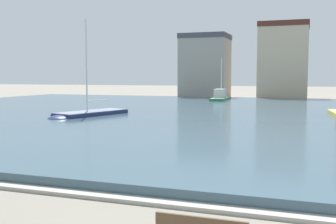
{
  "coord_description": "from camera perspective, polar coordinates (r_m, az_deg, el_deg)",
  "views": [
    {
      "loc": [
        4.24,
        -2.08,
        3.55
      ],
      "look_at": [
        -0.81,
        12.49,
        2.2
      ],
      "focal_mm": 43.4,
      "sensor_mm": 36.0,
      "label": 1
    }
  ],
  "objects": [
    {
      "name": "sailboat_green",
      "position": [
        55.71,
        7.45,
        1.93
      ],
      "size": [
        2.25,
        7.97,
        6.02
      ],
      "color": "#236B42",
      "rests_on": "ground"
    },
    {
      "name": "quay_edge_coping",
      "position": [
        11.68,
        -3.13,
        -12.38
      ],
      "size": [
        78.84,
        0.5,
        0.12
      ],
      "primitive_type": "cube",
      "color": "#ADA89E",
      "rests_on": "ground"
    },
    {
      "name": "harbor_water",
      "position": [
        36.54,
        12.39,
        -0.36
      ],
      "size": [
        78.84,
        51.16,
        0.41
      ],
      "primitive_type": "cube",
      "color": "#3D5666",
      "rests_on": "ground"
    },
    {
      "name": "townhouse_corner_house",
      "position": [
        65.39,
        15.89,
        6.87
      ],
      "size": [
        7.41,
        6.44,
        11.75
      ],
      "color": "#C6B293",
      "rests_on": "ground"
    },
    {
      "name": "sailboat_navy",
      "position": [
        33.23,
        -11.5,
        -0.53
      ],
      "size": [
        4.1,
        7.73,
        8.08
      ],
      "color": "navy",
      "rests_on": "ground"
    },
    {
      "name": "townhouse_narrow_midrow",
      "position": [
        66.01,
        5.25,
        6.38
      ],
      "size": [
        7.43,
        6.64,
        10.28
      ],
      "color": "gray",
      "rests_on": "ground"
    }
  ]
}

